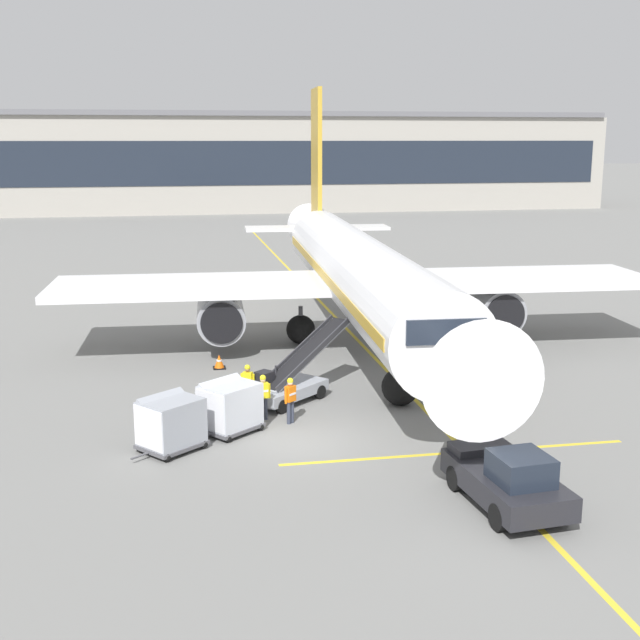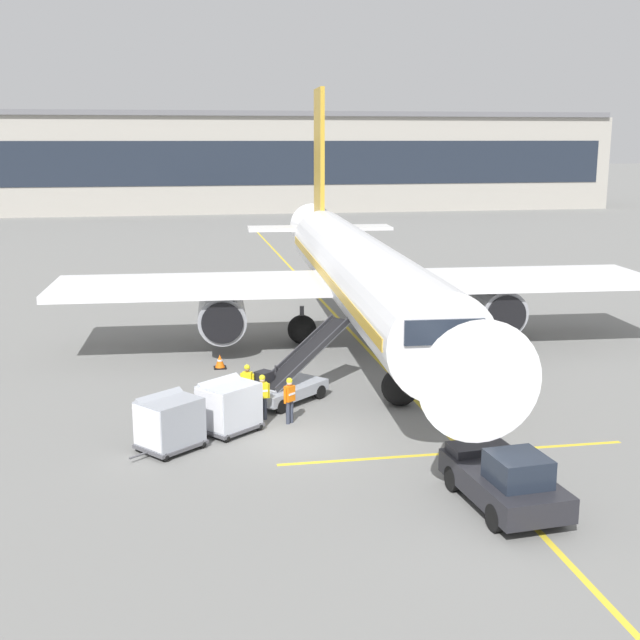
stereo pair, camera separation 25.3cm
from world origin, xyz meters
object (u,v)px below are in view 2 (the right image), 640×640
(belt_loader, at_px, (291,380))
(baggage_cart_lead, at_px, (228,405))
(ground_crew_by_carts, at_px, (262,394))
(parked_airplane, at_px, (359,274))
(safety_cone_engine_keepout, at_px, (220,362))
(pushback_tug, at_px, (505,480))
(ground_crew_marshaller, at_px, (247,383))
(ground_crew_by_loader, at_px, (290,397))
(baggage_cart_second, at_px, (169,421))

(belt_loader, distance_m, baggage_cart_lead, 4.21)
(baggage_cart_lead, xyz_separation_m, ground_crew_by_carts, (1.35, 1.10, -0.00))
(baggage_cart_lead, bearing_deg, parked_airplane, 57.59)
(ground_crew_by_carts, bearing_deg, safety_cone_engine_keepout, 98.83)
(pushback_tug, relative_size, ground_crew_marshaller, 2.62)
(belt_loader, relative_size, ground_crew_by_loader, 2.76)
(pushback_tug, distance_m, ground_crew_marshaller, 12.10)
(baggage_cart_second, relative_size, ground_crew_by_carts, 1.50)
(baggage_cart_second, height_order, pushback_tug, baggage_cart_second)
(belt_loader, distance_m, pushback_tug, 11.80)
(parked_airplane, bearing_deg, baggage_cart_second, -125.97)
(belt_loader, height_order, baggage_cart_lead, belt_loader)
(parked_airplane, bearing_deg, safety_cone_engine_keepout, -157.06)
(parked_airplane, xyz_separation_m, belt_loader, (-4.64, -8.36, -2.85))
(parked_airplane, height_order, safety_cone_engine_keepout, parked_airplane)
(belt_loader, bearing_deg, safety_cone_engine_keepout, 115.29)
(ground_crew_by_loader, height_order, safety_cone_engine_keepout, ground_crew_by_loader)
(belt_loader, relative_size, pushback_tug, 1.05)
(pushback_tug, distance_m, ground_crew_by_carts, 10.58)
(belt_loader, xyz_separation_m, pushback_tug, (4.61, -10.86, -0.03))
(parked_airplane, bearing_deg, ground_crew_by_loader, -114.59)
(ground_crew_by_loader, height_order, ground_crew_marshaller, same)
(baggage_cart_second, xyz_separation_m, pushback_tug, (9.40, -6.22, -0.17))
(ground_crew_by_carts, height_order, ground_crew_marshaller, same)
(baggage_cart_lead, distance_m, baggage_cart_second, 2.52)
(parked_airplane, relative_size, pushback_tug, 8.68)
(belt_loader, distance_m, ground_crew_by_carts, 2.53)
(ground_crew_by_carts, bearing_deg, parked_airplane, 60.22)
(baggage_cart_lead, distance_m, safety_cone_engine_keepout, 8.58)
(parked_airplane, xyz_separation_m, safety_cone_engine_keepout, (-7.16, -3.03, -3.39))
(parked_airplane, xyz_separation_m, ground_crew_marshaller, (-6.42, -8.95, -2.71))
(parked_airplane, bearing_deg, pushback_tug, -90.08)
(pushback_tug, xyz_separation_m, ground_crew_by_carts, (-5.97, 8.73, 0.17))
(pushback_tug, bearing_deg, parked_airplane, 89.92)
(parked_airplane, xyz_separation_m, ground_crew_by_loader, (-5.06, -11.05, -2.71))
(baggage_cart_second, distance_m, ground_crew_by_loader, 4.78)
(pushback_tug, bearing_deg, ground_crew_marshaller, 121.92)
(belt_loader, height_order, pushback_tug, belt_loader)
(baggage_cart_lead, distance_m, ground_crew_by_loader, 2.35)
(baggage_cart_second, bearing_deg, safety_cone_engine_keepout, 77.14)
(baggage_cart_lead, bearing_deg, baggage_cart_second, -145.74)
(baggage_cart_lead, xyz_separation_m, ground_crew_by_loader, (2.29, 0.52, -0.00))
(parked_airplane, distance_m, safety_cone_engine_keepout, 8.48)
(baggage_cart_lead, relative_size, ground_crew_by_loader, 1.50)
(parked_airplane, xyz_separation_m, baggage_cart_lead, (-7.35, -11.58, -2.70))
(baggage_cart_second, distance_m, pushback_tug, 11.28)
(parked_airplane, relative_size, ground_crew_by_loader, 22.78)
(baggage_cart_second, relative_size, safety_cone_engine_keepout, 4.05)
(ground_crew_by_loader, bearing_deg, ground_crew_marshaller, 122.94)
(belt_loader, xyz_separation_m, ground_crew_by_loader, (-0.42, -2.70, 0.14))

